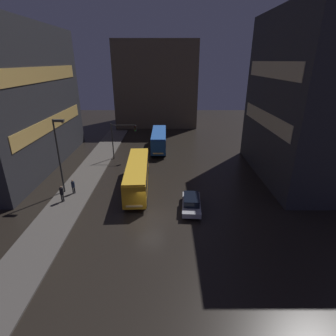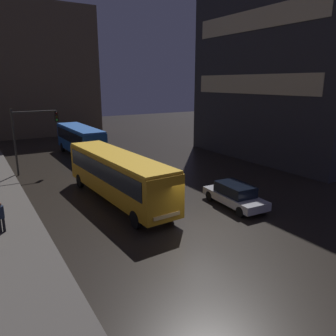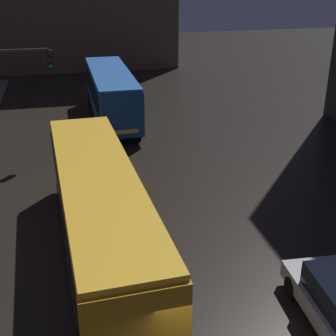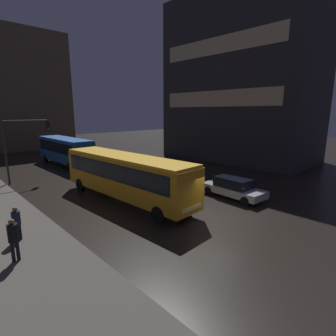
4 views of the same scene
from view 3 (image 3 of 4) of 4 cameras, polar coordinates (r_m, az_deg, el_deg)
The scene contains 3 objects.
bus_near at distance 14.98m, azimuth -8.32°, elevation -4.83°, with size 2.91×11.63×3.18m.
bus_far at distance 29.08m, azimuth -6.95°, elevation 9.33°, with size 2.44×9.84×3.12m.
traffic_light_main at distance 24.09m, azimuth -19.14°, elevation 9.94°, with size 3.77×0.35×5.60m.
Camera 3 is at (-2.66, -6.69, 9.06)m, focal length 50.00 mm.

